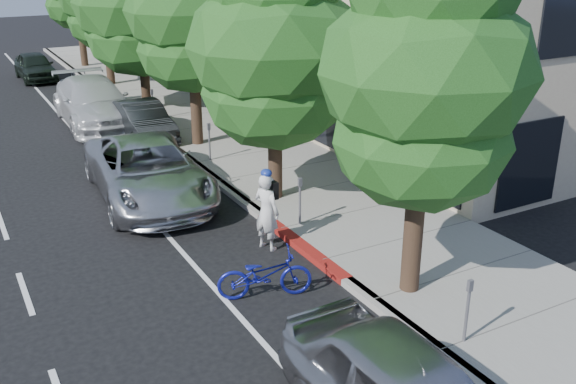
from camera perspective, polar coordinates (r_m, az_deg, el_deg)
ground at (r=14.92m, az=3.08°, el=-6.51°), size 120.00×120.00×0.00m
sidewalk at (r=22.39m, az=-2.78°, el=3.40°), size 4.60×56.00×0.15m
curb at (r=21.53m, az=-8.27°, el=2.45°), size 0.30×56.00×0.15m
curb_red_segment at (r=15.65m, az=1.14°, el=-4.78°), size 0.32×4.00×0.15m
storefront_building at (r=33.75m, az=0.77°, el=15.44°), size 10.00×36.00×7.00m
street_tree_0 at (r=12.36m, az=12.12°, el=9.96°), size 4.14×4.14×7.36m
street_tree_1 at (r=17.31m, az=-1.22°, el=12.53°), size 4.69×4.69×7.11m
street_tree_2 at (r=22.70m, az=-8.62°, el=15.47°), size 4.51×4.51×7.61m
street_tree_3 at (r=28.38m, az=-13.12°, el=15.94°), size 5.46×5.46×7.66m
cyclist at (r=15.31m, az=-1.90°, el=-1.76°), size 0.69×0.82×1.92m
bicycle at (r=13.43m, az=-2.09°, el=-7.34°), size 2.11×1.30×1.05m
silver_suv at (r=18.79m, az=-12.37°, el=1.85°), size 3.28×6.34×1.71m
dark_sedan at (r=24.82m, az=-12.78°, el=6.19°), size 1.49×4.25×1.40m
white_pickup at (r=27.38m, az=-16.88°, el=7.65°), size 2.72×6.35×1.83m
dark_suv_far at (r=37.66m, az=-21.56°, el=10.35°), size 1.84×4.35×1.47m
pedestrian at (r=22.77m, az=-2.43°, el=6.43°), size 1.17×1.10×1.93m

